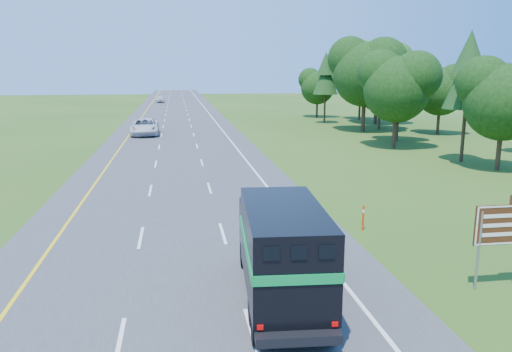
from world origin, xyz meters
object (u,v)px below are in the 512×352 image
object	(u,v)px
exit_sign	(502,228)
horse_truck	(281,249)
far_car	(160,99)
white_suv	(145,127)

from	to	relation	value
exit_sign	horse_truck	bearing A→B (deg)	179.29
horse_truck	far_car	size ratio (longest dim) A/B	1.63
far_car	horse_truck	bearing A→B (deg)	-88.22
horse_truck	exit_sign	xyz separation A→B (m)	(7.53, -0.16, 0.34)
horse_truck	exit_sign	distance (m)	7.54
white_suv	exit_sign	world-z (taller)	exit_sign
far_car	exit_sign	bearing A→B (deg)	-84.09
horse_truck	far_car	xyz separation A→B (m)	(-6.65, 103.05, -0.97)
white_suv	far_car	xyz separation A→B (m)	(0.08, 59.28, -0.14)
horse_truck	exit_sign	world-z (taller)	horse_truck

